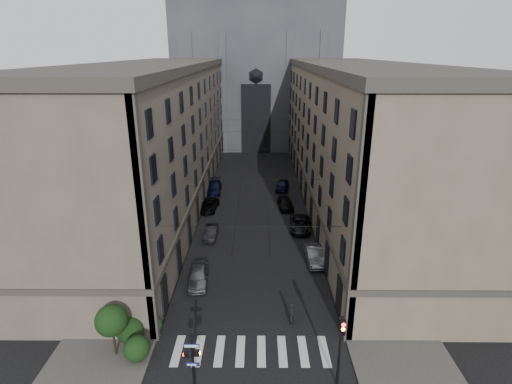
{
  "coord_description": "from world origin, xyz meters",
  "views": [
    {
      "loc": [
        0.5,
        -18.1,
        20.3
      ],
      "look_at": [
        0.33,
        11.33,
        9.84
      ],
      "focal_mm": 28.0,
      "sensor_mm": 36.0,
      "label": 1
    }
  ],
  "objects_px": {
    "car_left_midfar": "(208,205)",
    "car_right_midfar": "(285,203)",
    "car_left_midnear": "(211,233)",
    "traffic_light_right": "(341,344)",
    "car_right_far": "(282,185)",
    "gothic_tower": "(256,62)",
    "pedestrian_signal_left": "(193,361)",
    "car_right_midnear": "(300,224)",
    "pedestrian": "(292,314)",
    "car_left_far": "(214,187)",
    "car_left_near": "(198,276)",
    "car_right_near": "(314,255)"
  },
  "relations": [
    {
      "from": "car_left_near",
      "to": "car_left_midnear",
      "type": "height_order",
      "value": "car_left_near"
    },
    {
      "from": "gothic_tower",
      "to": "traffic_light_right",
      "type": "distance_m",
      "value": 74.67
    },
    {
      "from": "car_right_near",
      "to": "pedestrian",
      "type": "xyz_separation_m",
      "value": [
        -3.05,
        -9.91,
        0.19
      ]
    },
    {
      "from": "car_left_near",
      "to": "pedestrian",
      "type": "xyz_separation_m",
      "value": [
        8.15,
        -5.8,
        0.18
      ]
    },
    {
      "from": "car_left_near",
      "to": "car_right_midnear",
      "type": "xyz_separation_m",
      "value": [
        10.52,
        11.79,
        -0.06
      ]
    },
    {
      "from": "traffic_light_right",
      "to": "car_left_near",
      "type": "relative_size",
      "value": 1.14
    },
    {
      "from": "car_left_midnear",
      "to": "car_right_midnear",
      "type": "height_order",
      "value": "car_right_midnear"
    },
    {
      "from": "car_right_midfar",
      "to": "pedestrian_signal_left",
      "type": "bearing_deg",
      "value": -108.78
    },
    {
      "from": "gothic_tower",
      "to": "pedestrian_signal_left",
      "type": "relative_size",
      "value": 14.5
    },
    {
      "from": "car_left_near",
      "to": "car_left_midfar",
      "type": "relative_size",
      "value": 0.91
    },
    {
      "from": "car_left_near",
      "to": "pedestrian",
      "type": "height_order",
      "value": "pedestrian"
    },
    {
      "from": "car_right_near",
      "to": "car_right_midfar",
      "type": "relative_size",
      "value": 1.01
    },
    {
      "from": "car_left_midfar",
      "to": "car_right_near",
      "type": "distance_m",
      "value": 18.54
    },
    {
      "from": "pedestrian_signal_left",
      "to": "car_left_far",
      "type": "distance_m",
      "value": 37.53
    },
    {
      "from": "car_left_midfar",
      "to": "traffic_light_right",
      "type": "bearing_deg",
      "value": -63.36
    },
    {
      "from": "car_right_near",
      "to": "car_left_midnear",
      "type": "bearing_deg",
      "value": 150.73
    },
    {
      "from": "car_left_far",
      "to": "car_right_midnear",
      "type": "distance_m",
      "value": 17.74
    },
    {
      "from": "car_left_midnear",
      "to": "car_left_far",
      "type": "height_order",
      "value": "car_left_far"
    },
    {
      "from": "car_right_midnear",
      "to": "pedestrian",
      "type": "distance_m",
      "value": 17.75
    },
    {
      "from": "car_left_far",
      "to": "car_right_midfar",
      "type": "distance_m",
      "value": 12.18
    },
    {
      "from": "pedestrian_signal_left",
      "to": "car_left_midfar",
      "type": "relative_size",
      "value": 0.8
    },
    {
      "from": "car_right_midfar",
      "to": "car_left_midfar",
      "type": "bearing_deg",
      "value": 179.9
    },
    {
      "from": "traffic_light_right",
      "to": "pedestrian",
      "type": "xyz_separation_m",
      "value": [
        -2.45,
        6.08,
        -2.34
      ]
    },
    {
      "from": "car_left_near",
      "to": "car_right_midnear",
      "type": "relative_size",
      "value": 0.89
    },
    {
      "from": "pedestrian_signal_left",
      "to": "car_right_midfar",
      "type": "height_order",
      "value": "pedestrian_signal_left"
    },
    {
      "from": "car_left_midfar",
      "to": "car_right_midfar",
      "type": "height_order",
      "value": "car_left_midfar"
    },
    {
      "from": "gothic_tower",
      "to": "car_left_midnear",
      "type": "distance_m",
      "value": 54.71
    },
    {
      "from": "pedestrian",
      "to": "car_right_far",
      "type": "bearing_deg",
      "value": 14.77
    },
    {
      "from": "car_left_far",
      "to": "car_right_near",
      "type": "distance_m",
      "value": 24.38
    },
    {
      "from": "pedestrian_signal_left",
      "to": "car_left_midfar",
      "type": "xyz_separation_m",
      "value": [
        -2.69,
        30.2,
        -1.63
      ]
    },
    {
      "from": "traffic_light_right",
      "to": "car_right_far",
      "type": "xyz_separation_m",
      "value": [
        -1.4,
        38.1,
        -2.52
      ]
    },
    {
      "from": "car_right_midnear",
      "to": "car_right_midfar",
      "type": "xyz_separation_m",
      "value": [
        -1.32,
        6.97,
        -0.05
      ]
    },
    {
      "from": "car_left_midfar",
      "to": "car_left_near",
      "type": "bearing_deg",
      "value": -81.14
    },
    {
      "from": "car_right_midfar",
      "to": "car_right_far",
      "type": "height_order",
      "value": "car_right_far"
    },
    {
      "from": "traffic_light_right",
      "to": "car_right_near",
      "type": "distance_m",
      "value": 16.2
    },
    {
      "from": "pedestrian_signal_left",
      "to": "car_right_midfar",
      "type": "distance_m",
      "value": 32.04
    },
    {
      "from": "pedestrian",
      "to": "traffic_light_right",
      "type": "bearing_deg",
      "value": -141.41
    },
    {
      "from": "car_left_midfar",
      "to": "car_right_midfar",
      "type": "bearing_deg",
      "value": 9.75
    },
    {
      "from": "car_right_midnear",
      "to": "car_left_midnear",
      "type": "bearing_deg",
      "value": -163.88
    },
    {
      "from": "car_left_midnear",
      "to": "car_left_far",
      "type": "xyz_separation_m",
      "value": [
        -1.31,
        15.67,
        0.13
      ]
    },
    {
      "from": "pedestrian_signal_left",
      "to": "car_right_midfar",
      "type": "bearing_deg",
      "value": 76.05
    },
    {
      "from": "car_left_midnear",
      "to": "car_right_midfar",
      "type": "height_order",
      "value": "car_right_midfar"
    },
    {
      "from": "gothic_tower",
      "to": "pedestrian_signal_left",
      "type": "height_order",
      "value": "gothic_tower"
    },
    {
      "from": "car_left_midfar",
      "to": "pedestrian",
      "type": "relative_size",
      "value": 2.61
    },
    {
      "from": "car_left_midnear",
      "to": "car_left_midfar",
      "type": "xyz_separation_m",
      "value": [
        -1.31,
        8.46,
        0.04
      ]
    },
    {
      "from": "car_left_midnear",
      "to": "pedestrian_signal_left",
      "type": "bearing_deg",
      "value": -85.68
    },
    {
      "from": "car_left_midfar",
      "to": "car_right_near",
      "type": "xyz_separation_m",
      "value": [
        12.4,
        -13.79,
        0.08
      ]
    },
    {
      "from": "gothic_tower",
      "to": "car_left_midfar",
      "type": "height_order",
      "value": "gothic_tower"
    },
    {
      "from": "gothic_tower",
      "to": "car_left_near",
      "type": "relative_size",
      "value": 12.76
    },
    {
      "from": "car_right_midnear",
      "to": "pedestrian",
      "type": "bearing_deg",
      "value": -94.29
    }
  ]
}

